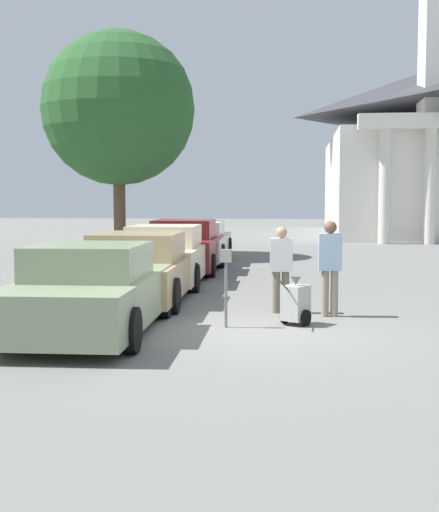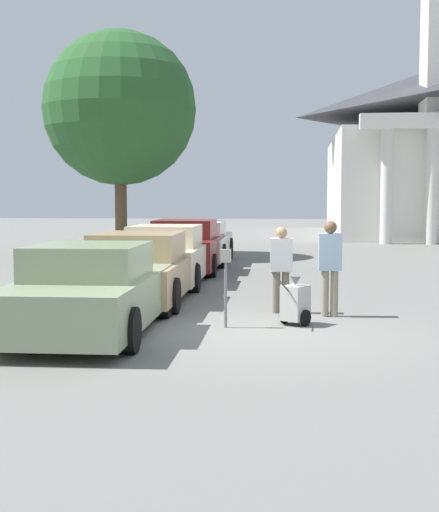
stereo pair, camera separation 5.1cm
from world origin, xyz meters
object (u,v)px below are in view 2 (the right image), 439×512
Objects in this scene: parked_car_white at (199,243)px; person_worker at (281,264)px; church at (424,145)px; parked_car_maroon at (186,248)px; parked_car_tan at (140,270)px; parked_car_cream at (166,257)px; equipment_cart at (295,303)px; person_supervisor at (330,262)px; parked_car_sage at (92,292)px; parking_meter at (226,273)px.

person_worker is at bearing -74.79° from parked_car_white.
parked_car_white is at bearing -118.65° from church.
parked_car_maroon is 0.91× the size of parked_car_white.
person_worker reaches higher than parked_car_white.
parked_car_tan is 3.03m from parked_car_cream.
equipment_cart is 31.53m from church.
parked_car_white is 10.39m from person_worker.
equipment_cart is at bearing 99.35° from person_worker.
person_supervisor is at bearing -50.44° from parked_car_cream.
parked_car_sage is 3.47m from parked_car_tan.
person_worker is (2.98, -7.25, 0.22)m from parked_car_maroon.
church reaches higher than parked_car_white.
person_supervisor is at bearing -64.27° from parked_car_maroon.
parking_meter is at bearing 57.94° from person_worker.
parking_meter is at bearing -105.23° from church.
church is (10.45, 27.95, 4.52)m from parked_car_tan.
parked_car_maroon is 2.70m from parked_car_white.
parked_car_cream reaches higher than parked_car_tan.
parked_car_cream is 6.32m from equipment_cart.
parked_car_maroon is 2.74× the size of person_supervisor.
parked_car_tan is at bearing 175.05° from equipment_cart.
parked_car_maroon is 24.62m from church.
parked_car_white is 4.02× the size of parking_meter.
equipment_cart is at bearing 17.88° from parking_meter.
parked_car_cream is 2.75× the size of person_supervisor.
parked_car_white is 11.76m from parking_meter.
church is at bearing 74.77° from parking_meter.
parking_meter is at bearing -78.19° from parked_car_maroon.
parked_car_sage is 12.29m from parked_car_white.
church is (7.19, 30.32, 4.81)m from equipment_cart.
parked_car_maroon reaches higher than parked_car_cream.
parked_car_sage is 0.97× the size of parked_car_tan.
parking_meter is (2.10, -5.78, 0.23)m from parked_car_cream.
church is (10.45, 21.83, 4.49)m from parked_car_maroon.
parked_car_tan is 1.03× the size of parked_car_cream.
parked_car_sage is 6.50m from parked_car_cream.
parked_car_tan is (0.00, 3.47, 0.00)m from parked_car_sage.
parked_car_sage reaches higher than parking_meter.
parked_car_tan is at bearing 127.32° from parking_meter.
parked_car_white is at bearing 88.51° from parked_car_tan.
parked_car_white is at bearing 137.34° from equipment_cart.
parked_car_tan is 2.84× the size of person_supervisor.
parked_car_tan is 8.82m from parked_car_white.
parked_car_cream is 0.21× the size of church.
person_worker is at bearing 61.15° from parking_meter.
parked_car_sage is at bearing -91.49° from parked_car_cream.
parked_car_sage is 3.80m from person_worker.
parked_car_cream is 3.09m from parked_car_maroon.
church is at bearing 62.93° from parked_car_maroon.
person_worker reaches higher than equipment_cart.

